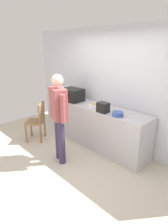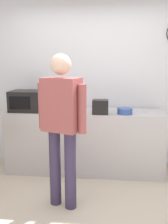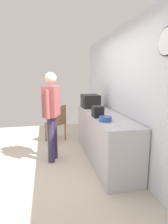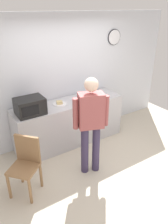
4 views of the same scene
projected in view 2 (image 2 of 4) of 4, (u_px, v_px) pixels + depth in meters
ground_plane at (84, 217)px, 2.72m from camera, size 6.00×6.00×0.00m
back_wall at (94, 84)px, 4.02m from camera, size 5.40×0.13×2.60m
kitchen_counter at (85, 141)px, 3.83m from camera, size 2.31×0.62×0.93m
microwave at (28, 101)px, 3.71m from camera, size 0.50×0.39×0.30m
sandwich_plate at (71, 109)px, 3.77m from camera, size 0.27×0.27×0.07m
salad_bowl at (125, 111)px, 3.51m from camera, size 0.21×0.21×0.08m
toaster at (100, 107)px, 3.50m from camera, size 0.22×0.18×0.20m
fork_utensil at (143, 113)px, 3.59m from camera, size 0.17×0.06×0.01m
spoon_utensil at (102, 112)px, 3.66m from camera, size 0.17×0.05×0.01m
person_standing at (62, 120)px, 2.75m from camera, size 0.56×0.36×1.73m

